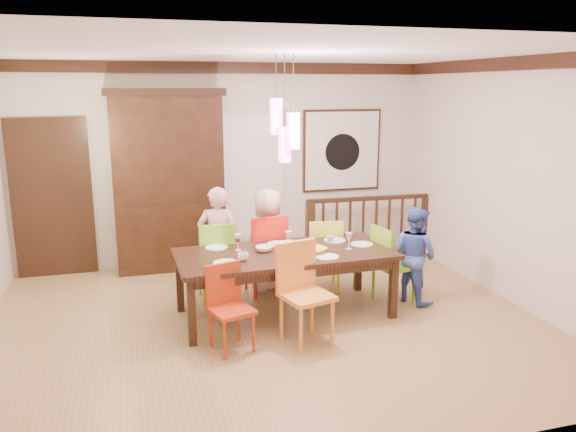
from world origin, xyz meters
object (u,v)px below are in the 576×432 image
object	(u,v)px
person_far_left	(218,242)
person_far_mid	(268,240)
person_end_right	(415,255)
chair_far_left	(216,255)
dining_table	(285,258)
balustrade	(370,226)
china_hutch	(169,181)
chair_end_right	(394,259)

from	to	relation	value
person_far_left	person_far_mid	xyz separation A→B (m)	(0.65, 0.05, -0.03)
person_far_left	person_end_right	world-z (taller)	person_far_left
chair_far_left	dining_table	bearing A→B (deg)	132.93
person_far_left	person_far_mid	distance (m)	0.65
chair_far_left	person_far_mid	size ratio (longest dim) A/B	0.75
person_far_mid	person_end_right	bearing A→B (deg)	139.59
dining_table	person_far_left	xyz separation A→B (m)	(-0.62, 0.81, 0.02)
chair_far_left	person_far_mid	xyz separation A→B (m)	(0.70, 0.15, 0.09)
balustrade	person_end_right	distance (m)	1.79
chair_far_left	person_end_right	bearing A→B (deg)	161.40
person_far_left	person_end_right	distance (m)	2.40
chair_far_left	person_far_left	xyz separation A→B (m)	(0.05, 0.11, 0.13)
balustrade	dining_table	bearing A→B (deg)	-134.09
china_hutch	person_far_mid	bearing A→B (deg)	-47.73
chair_end_right	person_far_mid	bearing A→B (deg)	49.21
person_end_right	person_far_mid	bearing A→B (deg)	40.85
china_hutch	person_far_mid	world-z (taller)	china_hutch
chair_far_left	china_hutch	world-z (taller)	china_hutch
dining_table	china_hutch	distance (m)	2.43
person_far_left	person_end_right	bearing A→B (deg)	174.69
chair_far_left	person_end_right	xyz separation A→B (m)	(2.30, -0.73, 0.02)
chair_end_right	person_far_left	world-z (taller)	person_far_left
chair_end_right	person_far_mid	distance (m)	1.59
chair_far_left	china_hutch	xyz separation A→B (m)	(-0.42, 1.39, 0.71)
chair_far_left	chair_end_right	distance (m)	2.16
chair_far_left	balustrade	world-z (taller)	chair_far_left
chair_end_right	china_hutch	world-z (taller)	china_hutch
dining_table	person_end_right	xyz separation A→B (m)	(1.62, -0.03, -0.09)
china_hutch	person_end_right	world-z (taller)	china_hutch
chair_end_right	china_hutch	bearing A→B (deg)	41.02
dining_table	chair_far_left	size ratio (longest dim) A/B	2.48
china_hutch	person_end_right	bearing A→B (deg)	-37.91
balustrade	person_far_mid	size ratio (longest dim) A/B	1.51
dining_table	person_far_mid	world-z (taller)	person_far_mid
dining_table	person_end_right	distance (m)	1.63
dining_table	person_far_left	bearing A→B (deg)	125.78
person_end_right	china_hutch	bearing A→B (deg)	31.91
dining_table	balustrade	bearing A→B (deg)	41.95
china_hutch	chair_end_right	bearing A→B (deg)	-39.92
china_hutch	balustrade	xyz separation A→B (m)	(2.92, -0.35, -0.77)
chair_end_right	dining_table	bearing A→B (deg)	81.79
balustrade	person_far_mid	bearing A→B (deg)	-151.58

